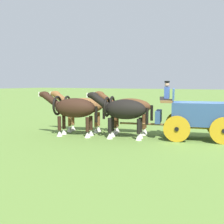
{
  "coord_description": "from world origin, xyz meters",
  "views": [
    {
      "loc": [
        -2.41,
        13.39,
        2.7
      ],
      "look_at": [
        4.23,
        0.89,
        1.2
      ],
      "focal_mm": 43.94,
      "sensor_mm": 36.0,
      "label": 1
    }
  ],
  "objects_px": {
    "draft_horse_lead_off": "(81,107)",
    "draft_horse_rear_off": "(127,108)",
    "show_wagon": "(196,115)",
    "draft_horse_lead_near": "(73,109)",
    "draft_horse_rear_near": "(122,110)"
  },
  "relations": [
    {
      "from": "draft_horse_rear_near",
      "to": "draft_horse_rear_off",
      "type": "relative_size",
      "value": 0.95
    },
    {
      "from": "draft_horse_rear_near",
      "to": "draft_horse_rear_off",
      "type": "xyz_separation_m",
      "value": [
        0.32,
        -1.26,
        0.01
      ]
    },
    {
      "from": "show_wagon",
      "to": "draft_horse_lead_off",
      "type": "distance_m",
      "value": 6.12
    },
    {
      "from": "draft_horse_rear_off",
      "to": "draft_horse_rear_near",
      "type": "bearing_deg",
      "value": 104.14
    },
    {
      "from": "show_wagon",
      "to": "draft_horse_rear_near",
      "type": "bearing_deg",
      "value": 24.11
    },
    {
      "from": "draft_horse_lead_near",
      "to": "draft_horse_rear_near",
      "type": "bearing_deg",
      "value": -166.44
    },
    {
      "from": "show_wagon",
      "to": "draft_horse_rear_off",
      "type": "height_order",
      "value": "show_wagon"
    },
    {
      "from": "draft_horse_rear_near",
      "to": "draft_horse_lead_near",
      "type": "distance_m",
      "value": 2.6
    },
    {
      "from": "draft_horse_rear_near",
      "to": "draft_horse_lead_off",
      "type": "distance_m",
      "value": 2.92
    },
    {
      "from": "draft_horse_lead_near",
      "to": "draft_horse_lead_off",
      "type": "bearing_deg",
      "value": -75.44
    },
    {
      "from": "show_wagon",
      "to": "draft_horse_lead_near",
      "type": "distance_m",
      "value": 6.09
    },
    {
      "from": "draft_horse_lead_off",
      "to": "draft_horse_rear_off",
      "type": "bearing_deg",
      "value": -166.44
    },
    {
      "from": "show_wagon",
      "to": "draft_horse_lead_off",
      "type": "height_order",
      "value": "show_wagon"
    },
    {
      "from": "draft_horse_lead_near",
      "to": "show_wagon",
      "type": "bearing_deg",
      "value": -160.37
    },
    {
      "from": "show_wagon",
      "to": "draft_horse_rear_near",
      "type": "relative_size",
      "value": 1.84
    }
  ]
}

